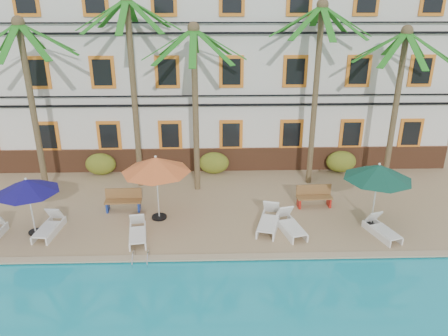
{
  "coord_description": "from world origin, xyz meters",
  "views": [
    {
      "loc": [
        0.56,
        -13.62,
        8.83
      ],
      "look_at": [
        1.04,
        3.0,
        2.0
      ],
      "focal_mm": 35.0,
      "sensor_mm": 36.0,
      "label": 1
    }
  ],
  "objects_px": {
    "palm_b": "(132,69)",
    "umbrella_green": "(378,172)",
    "lounger_c": "(138,232)",
    "lounger_e": "(290,225)",
    "lounger_f": "(381,229)",
    "umbrella_blue": "(27,186)",
    "lounger_d": "(269,221)",
    "umbrella_red": "(156,165)",
    "lounger_b": "(49,227)",
    "bench_left": "(123,200)",
    "palm_a": "(29,86)",
    "palm_d": "(317,71)",
    "bench_right": "(314,196)",
    "palm_e": "(399,87)",
    "pool_ladder": "(141,261)",
    "palm_c": "(195,86)"
  },
  "relations": [
    {
      "from": "palm_b",
      "to": "umbrella_green",
      "type": "height_order",
      "value": "palm_b"
    },
    {
      "from": "lounger_c",
      "to": "lounger_e",
      "type": "relative_size",
      "value": 0.93
    },
    {
      "from": "palm_b",
      "to": "lounger_f",
      "type": "xyz_separation_m",
      "value": [
        9.7,
        -4.8,
        -5.17
      ]
    },
    {
      "from": "umbrella_blue",
      "to": "lounger_c",
      "type": "xyz_separation_m",
      "value": [
        3.95,
        -0.5,
        -1.69
      ]
    },
    {
      "from": "lounger_d",
      "to": "umbrella_red",
      "type": "bearing_deg",
      "value": 168.66
    },
    {
      "from": "palm_b",
      "to": "lounger_b",
      "type": "xyz_separation_m",
      "value": [
        -2.82,
        -4.27,
        -5.16
      ]
    },
    {
      "from": "lounger_c",
      "to": "bench_left",
      "type": "distance_m",
      "value": 2.48
    },
    {
      "from": "bench_left",
      "to": "umbrella_red",
      "type": "bearing_deg",
      "value": -26.01
    },
    {
      "from": "palm_a",
      "to": "lounger_f",
      "type": "height_order",
      "value": "palm_a"
    },
    {
      "from": "umbrella_blue",
      "to": "bench_left",
      "type": "distance_m",
      "value": 3.81
    },
    {
      "from": "palm_a",
      "to": "umbrella_green",
      "type": "bearing_deg",
      "value": -12.16
    },
    {
      "from": "palm_d",
      "to": "lounger_d",
      "type": "bearing_deg",
      "value": -119.89
    },
    {
      "from": "palm_b",
      "to": "lounger_c",
      "type": "relative_size",
      "value": 4.83
    },
    {
      "from": "lounger_d",
      "to": "bench_right",
      "type": "bearing_deg",
      "value": 39.76
    },
    {
      "from": "palm_e",
      "to": "pool_ladder",
      "type": "bearing_deg",
      "value": -150.92
    },
    {
      "from": "lounger_b",
      "to": "pool_ladder",
      "type": "distance_m",
      "value": 4.24
    },
    {
      "from": "lounger_b",
      "to": "bench_left",
      "type": "relative_size",
      "value": 1.18
    },
    {
      "from": "umbrella_green",
      "to": "lounger_e",
      "type": "xyz_separation_m",
      "value": [
        -3.3,
        -0.46,
        -1.94
      ]
    },
    {
      "from": "palm_c",
      "to": "palm_e",
      "type": "distance_m",
      "value": 8.76
    },
    {
      "from": "lounger_d",
      "to": "bench_right",
      "type": "relative_size",
      "value": 1.34
    },
    {
      "from": "palm_c",
      "to": "umbrella_blue",
      "type": "xyz_separation_m",
      "value": [
        -6.05,
        -3.78,
        -2.83
      ]
    },
    {
      "from": "palm_b",
      "to": "umbrella_red",
      "type": "relative_size",
      "value": 3.14
    },
    {
      "from": "lounger_c",
      "to": "bench_right",
      "type": "xyz_separation_m",
      "value": [
        7.09,
        2.43,
        0.21
      ]
    },
    {
      "from": "bench_right",
      "to": "pool_ladder",
      "type": "relative_size",
      "value": 2.05
    },
    {
      "from": "lounger_f",
      "to": "bench_right",
      "type": "distance_m",
      "value": 3.2
    },
    {
      "from": "lounger_d",
      "to": "umbrella_green",
      "type": "bearing_deg",
      "value": 1.95
    },
    {
      "from": "umbrella_blue",
      "to": "lounger_e",
      "type": "height_order",
      "value": "umbrella_blue"
    },
    {
      "from": "palm_b",
      "to": "bench_right",
      "type": "bearing_deg",
      "value": -16.91
    },
    {
      "from": "umbrella_green",
      "to": "umbrella_red",
      "type": "bearing_deg",
      "value": 175.02
    },
    {
      "from": "palm_c",
      "to": "lounger_d",
      "type": "relative_size",
      "value": 3.64
    },
    {
      "from": "bench_right",
      "to": "umbrella_green",
      "type": "bearing_deg",
      "value": -40.1
    },
    {
      "from": "palm_b",
      "to": "palm_e",
      "type": "distance_m",
      "value": 11.47
    },
    {
      "from": "umbrella_red",
      "to": "lounger_b",
      "type": "height_order",
      "value": "umbrella_red"
    },
    {
      "from": "umbrella_red",
      "to": "palm_e",
      "type": "bearing_deg",
      "value": 15.48
    },
    {
      "from": "umbrella_blue",
      "to": "lounger_e",
      "type": "distance_m",
      "value": 9.83
    },
    {
      "from": "umbrella_green",
      "to": "lounger_b",
      "type": "bearing_deg",
      "value": -178.58
    },
    {
      "from": "lounger_b",
      "to": "bench_right",
      "type": "xyz_separation_m",
      "value": [
        10.49,
        1.94,
        0.2
      ]
    },
    {
      "from": "bench_right",
      "to": "palm_b",
      "type": "bearing_deg",
      "value": 163.09
    },
    {
      "from": "palm_b",
      "to": "pool_ladder",
      "type": "bearing_deg",
      "value": -81.6
    },
    {
      "from": "lounger_b",
      "to": "bench_right",
      "type": "distance_m",
      "value": 10.67
    },
    {
      "from": "umbrella_blue",
      "to": "palm_d",
      "type": "bearing_deg",
      "value": 21.19
    },
    {
      "from": "umbrella_blue",
      "to": "pool_ladder",
      "type": "relative_size",
      "value": 3.08
    },
    {
      "from": "umbrella_blue",
      "to": "lounger_c",
      "type": "distance_m",
      "value": 4.33
    },
    {
      "from": "umbrella_blue",
      "to": "lounger_d",
      "type": "bearing_deg",
      "value": 1.04
    },
    {
      "from": "umbrella_green",
      "to": "lounger_c",
      "type": "distance_m",
      "value": 9.27
    },
    {
      "from": "palm_b",
      "to": "palm_c",
      "type": "xyz_separation_m",
      "value": [
        2.68,
        -0.49,
        -0.65
      ]
    },
    {
      "from": "lounger_f",
      "to": "bench_right",
      "type": "relative_size",
      "value": 1.15
    },
    {
      "from": "palm_c",
      "to": "pool_ladder",
      "type": "distance_m",
      "value": 7.69
    },
    {
      "from": "umbrella_blue",
      "to": "umbrella_green",
      "type": "distance_m",
      "value": 12.99
    },
    {
      "from": "palm_b",
      "to": "lounger_d",
      "type": "xyz_separation_m",
      "value": [
        5.55,
        -4.1,
        -5.13
      ]
    }
  ]
}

